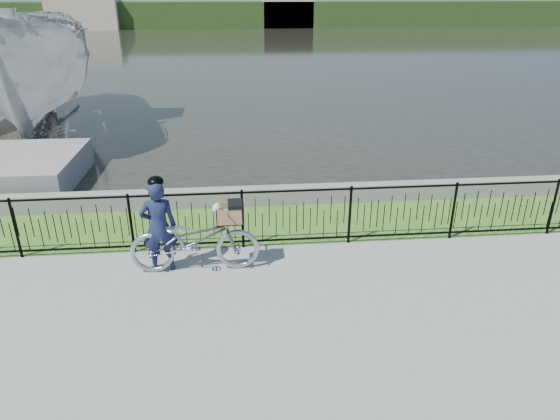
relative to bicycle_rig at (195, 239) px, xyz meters
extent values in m
plane|color=gray|center=(1.81, -0.86, -0.58)|extent=(120.00, 120.00, 0.00)
cube|color=#3F6F22|center=(1.81, 1.74, -0.58)|extent=(60.00, 2.00, 0.01)
plane|color=black|center=(1.81, 32.14, -0.58)|extent=(120.00, 120.00, 0.00)
cube|color=slate|center=(1.81, 2.74, -0.38)|extent=(60.00, 0.30, 0.40)
cube|color=#2A461B|center=(1.81, 59.14, 0.92)|extent=(120.00, 6.00, 3.00)
cube|color=#B6A892|center=(-16.19, 57.14, 1.42)|extent=(8.00, 4.00, 4.00)
cube|color=#B6A892|center=(7.81, 57.64, 1.02)|extent=(6.00, 3.00, 3.20)
imported|color=#A2A6AE|center=(-0.01, 0.00, -0.01)|extent=(2.17, 0.76, 1.14)
cube|color=black|center=(0.60, 0.00, 0.30)|extent=(0.38, 0.18, 0.02)
cube|color=#9E7049|center=(0.60, 0.00, 0.31)|extent=(0.43, 0.33, 0.01)
cube|color=#9E7049|center=(0.60, 0.16, 0.45)|extent=(0.43, 0.02, 0.29)
cube|color=#9E7049|center=(0.60, -0.16, 0.45)|extent=(0.43, 0.01, 0.29)
cube|color=#9E7049|center=(0.81, 0.00, 0.45)|extent=(0.02, 0.33, 0.29)
cube|color=#9E7049|center=(0.39, 0.00, 0.45)|extent=(0.02, 0.33, 0.29)
cube|color=black|center=(0.69, 0.00, 0.62)|extent=(0.24, 0.35, 0.06)
cube|color=black|center=(0.82, 0.00, 0.48)|extent=(0.02, 0.35, 0.23)
ellipsoid|color=silver|center=(0.58, 0.00, 0.43)|extent=(0.31, 0.22, 0.20)
sphere|color=silver|center=(0.40, -0.02, 0.57)|extent=(0.15, 0.15, 0.15)
sphere|color=silver|center=(0.35, -0.04, 0.54)|extent=(0.07, 0.07, 0.07)
sphere|color=black|center=(0.32, -0.05, 0.54)|extent=(0.02, 0.02, 0.02)
cone|color=olive|center=(0.40, 0.04, 0.63)|extent=(0.06, 0.08, 0.08)
cone|color=olive|center=(0.42, -0.06, 0.63)|extent=(0.06, 0.08, 0.08)
imported|color=#161D3E|center=(-0.59, 0.06, 0.23)|extent=(0.64, 0.46, 1.62)
ellipsoid|color=black|center=(-0.59, 0.06, 1.02)|extent=(0.26, 0.29, 0.18)
imported|color=#B5B5B5|center=(-5.83, 10.07, 1.43)|extent=(6.09, 11.02, 4.02)
camera|label=1|loc=(0.72, -7.56, 3.86)|focal=32.00mm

